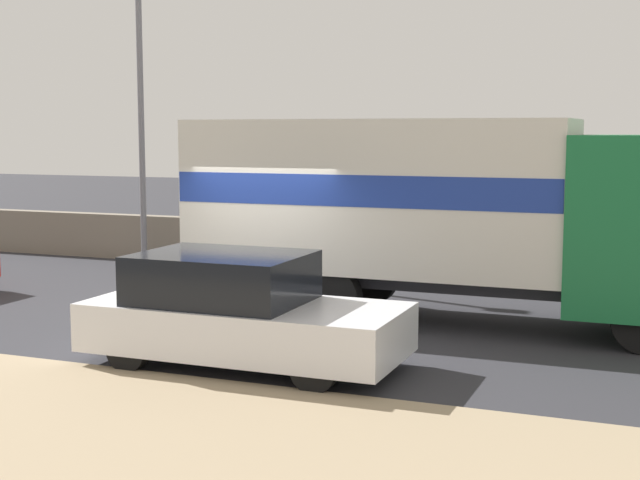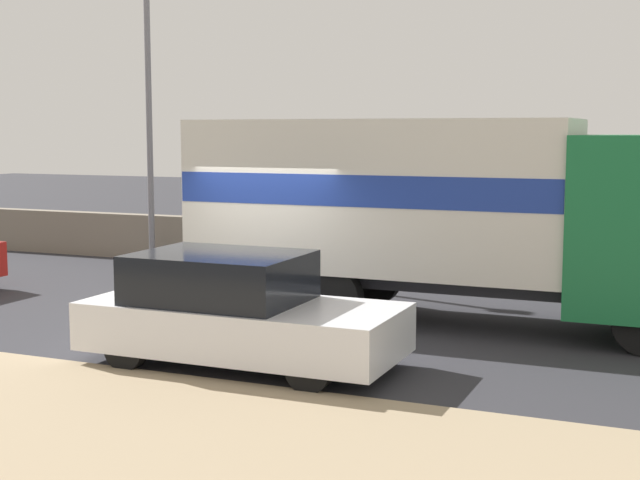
{
  "view_description": "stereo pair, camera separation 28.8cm",
  "coord_description": "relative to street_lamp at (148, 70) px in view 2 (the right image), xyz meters",
  "views": [
    {
      "loc": [
        6.06,
        -11.58,
        3.07
      ],
      "look_at": [
        1.24,
        0.51,
        1.48
      ],
      "focal_mm": 50.0,
      "sensor_mm": 36.0,
      "label": 1
    },
    {
      "loc": [
        6.33,
        -11.47,
        3.07
      ],
      "look_at": [
        1.24,
        0.51,
        1.48
      ],
      "focal_mm": 50.0,
      "sensor_mm": 36.0,
      "label": 2
    }
  ],
  "objects": [
    {
      "name": "street_lamp",
      "position": [
        0.0,
        0.0,
        0.0
      ],
      "size": [
        0.56,
        0.28,
        7.8
      ],
      "color": "slate",
      "rests_on": "ground_plane"
    },
    {
      "name": "box_truck",
      "position": [
        7.95,
        -3.62,
        -2.56
      ],
      "size": [
        8.46,
        2.49,
        3.26
      ],
      "color": "#196B38",
      "rests_on": "ground_plane"
    },
    {
      "name": "ground_plane",
      "position": [
        5.33,
        -5.96,
        -4.46
      ],
      "size": [
        80.0,
        80.0,
        0.0
      ],
      "primitive_type": "plane",
      "color": "#2D2D33"
    },
    {
      "name": "car_hatchback",
      "position": [
        6.15,
        -7.28,
        -3.74
      ],
      "size": [
        4.17,
        1.81,
        1.48
      ],
      "color": "silver",
      "rests_on": "ground_plane"
    },
    {
      "name": "stone_wall_backdrop",
      "position": [
        5.33,
        0.64,
        -3.93
      ],
      "size": [
        60.0,
        0.35,
        1.07
      ],
      "color": "gray",
      "rests_on": "ground_plane"
    }
  ]
}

